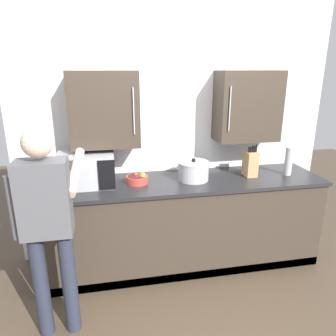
{
  "coord_description": "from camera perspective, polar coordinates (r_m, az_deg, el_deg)",
  "views": [
    {
      "loc": [
        -0.68,
        -1.89,
        1.95
      ],
      "look_at": [
        -0.15,
        0.85,
        1.06
      ],
      "focal_mm": 33.44,
      "sensor_mm": 36.0,
      "label": 1
    }
  ],
  "objects": [
    {
      "name": "knife_block",
      "position": [
        3.25,
        14.78,
        0.8
      ],
      "size": [
        0.11,
        0.15,
        0.33
      ],
      "color": "tan",
      "rests_on": "counter_unit"
    },
    {
      "name": "microwave_oven",
      "position": [
        2.97,
        -15.23,
        -0.43
      ],
      "size": [
        0.53,
        0.73,
        0.3
      ],
      "color": "#B7BABF",
      "rests_on": "counter_unit"
    },
    {
      "name": "back_wall_tiled",
      "position": [
        3.24,
        1.33,
        8.86
      ],
      "size": [
        3.26,
        0.44,
        2.83
      ],
      "color": "white",
      "rests_on": "ground_plane"
    },
    {
      "name": "stock_pot",
      "position": [
        3.05,
        4.63,
        -0.48
      ],
      "size": [
        0.4,
        0.3,
        0.21
      ],
      "color": "#B7BABF",
      "rests_on": "counter_unit"
    },
    {
      "name": "counter_unit",
      "position": [
        3.24,
        2.48,
        -9.9
      ],
      "size": [
        2.79,
        0.69,
        0.91
      ],
      "color": "#3D3328",
      "rests_on": "ground_plane"
    },
    {
      "name": "thermos_flask",
      "position": [
        3.39,
        21.12,
        1.21
      ],
      "size": [
        0.08,
        0.08,
        0.29
      ],
      "color": "#B7BABF",
      "rests_on": "counter_unit"
    },
    {
      "name": "ground_plane",
      "position": [
        2.8,
        7.11,
        -26.74
      ],
      "size": [
        9.84,
        9.84,
        0.0
      ],
      "primitive_type": "plane",
      "color": "#4C3D2D"
    },
    {
      "name": "fruit_bowl",
      "position": [
        2.98,
        -5.56,
        -1.95
      ],
      "size": [
        0.21,
        0.21,
        0.1
      ],
      "color": "#AD3D33",
      "rests_on": "counter_unit"
    },
    {
      "name": "person_figure",
      "position": [
        2.35,
        -21.15,
        -8.67
      ],
      "size": [
        0.49,
        0.55,
        1.6
      ],
      "color": "#282D3D",
      "rests_on": "ground_plane"
    }
  ]
}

